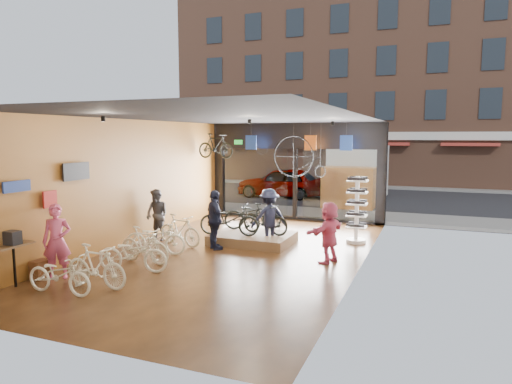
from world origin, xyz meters
The scene contains 35 objects.
ground_plane centered at (0.00, 0.00, -0.02)m, with size 7.00×12.00×0.04m, color black.
ceiling centered at (0.00, 0.00, 3.82)m, with size 7.00×12.00×0.04m, color black.
wall_left centered at (-3.52, 0.00, 1.90)m, with size 0.04×12.00×3.80m, color #9F5C22.
wall_right centered at (3.52, 0.00, 1.90)m, with size 0.04×12.00×3.80m, color beige.
wall_back centered at (0.00, -6.02, 1.90)m, with size 7.00×0.04×3.80m, color beige.
storefront centered at (0.00, 6.00, 1.90)m, with size 7.00×0.26×3.80m, color black, non-canonical shape.
exit_sign centered at (-2.40, 5.88, 3.05)m, with size 0.35×0.06×0.18m, color #198C26.
street_road centered at (0.00, 15.00, -0.01)m, with size 30.00×18.00×0.02m, color black.
sidewalk_near centered at (0.00, 7.20, 0.06)m, with size 30.00×2.40×0.12m, color slate.
sidewalk_far centered at (0.00, 19.00, 0.06)m, with size 30.00×2.00×0.12m, color slate.
opposite_building centered at (0.00, 21.50, 7.00)m, with size 26.00×5.00×14.00m, color brown.
street_car centered at (-2.56, 12.00, 0.81)m, with size 1.92×4.77×1.62m, color gray.
box_truck centered at (1.60, 11.00, 1.39)m, with size 2.36×7.08×2.79m, color silver, non-canonical shape.
floor_bike_0 centered at (-2.07, -4.24, 0.42)m, with size 0.56×1.60×0.84m, color beige.
floor_bike_1 centered at (-1.63, -3.63, 0.48)m, with size 0.45×1.60×0.96m, color beige.
floor_bike_2 centered at (-1.61, -2.36, 0.46)m, with size 0.61×1.75×0.92m, color beige.
floor_bike_3 centered at (-1.81, -1.61, 0.48)m, with size 0.45×1.60×0.96m, color beige.
floor_bike_4 centered at (-2.06, -0.73, 0.46)m, with size 0.61×1.76×0.92m, color beige.
floor_bike_5 centered at (-1.94, 0.39, 0.48)m, with size 0.45×1.60×0.96m, color beige.
display_platform centered at (-0.01, 1.50, 0.15)m, with size 2.40×1.80×0.30m, color #513925.
display_bike_left centered at (-0.59, 1.02, 0.78)m, with size 0.64×1.84×0.97m, color black.
display_bike_mid centered at (0.37, 1.54, 0.78)m, with size 0.45×1.58×0.95m, color black.
display_bike_right centered at (-0.26, 2.14, 0.79)m, with size 0.65×1.86×0.98m, color black.
customer_0 centered at (-2.94, -3.40, 0.87)m, with size 0.64×0.42×1.75m, color #CC4C72.
customer_1 centered at (-2.98, 0.75, 0.82)m, with size 0.79×0.62×1.64m, color #3F3F44.
customer_2 centered at (-0.75, 0.37, 0.87)m, with size 1.02×0.43×1.75m, color #161C33.
customer_3 centered at (0.53, 1.48, 0.86)m, with size 1.11×0.64×1.72m, color #161C33.
customer_5 centered at (2.64, 0.23, 0.80)m, with size 1.49×0.48×1.61m, color #CC4C72.
sunglasses_rack centered at (2.95, 2.76, 1.04)m, with size 0.61×0.50×2.07m, color white, non-canonical shape.
wall_merch centered at (-3.38, -3.50, 1.30)m, with size 0.40×2.40×2.60m, color navy, non-canonical shape.
penny_farthing centered at (0.59, 4.83, 2.50)m, with size 1.92×0.06×1.54m, color black, non-canonical shape.
hung_bike centered at (-2.61, 4.20, 2.93)m, with size 0.45×1.58×0.95m, color black.
jersey_left centered at (-1.57, 5.20, 3.05)m, with size 0.45×0.03×0.55m, color #1E3F99.
jersey_mid centered at (0.81, 5.20, 3.05)m, with size 0.45×0.03×0.55m, color #CC5919.
jersey_right centered at (2.13, 5.20, 3.05)m, with size 0.45×0.03×0.55m, color #1E3F99.
Camera 1 is at (5.15, -11.33, 3.30)m, focal length 32.00 mm.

